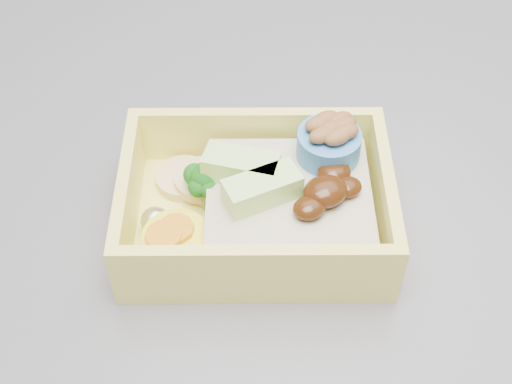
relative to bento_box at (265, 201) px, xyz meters
name	(u,v)px	position (x,y,z in m)	size (l,w,h in m)	color
bento_box	(265,201)	(0.00, 0.00, 0.00)	(0.21, 0.18, 0.06)	#F6EB65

